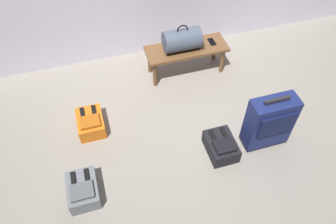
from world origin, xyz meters
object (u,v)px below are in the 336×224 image
object	(u,v)px
bench	(186,51)
duffel_bag_slate	(182,40)
cell_phone	(212,42)
backpack_dark	(221,146)
backpack_orange	(91,123)
backpack_grey	(83,190)
suitcase_upright_navy	(270,122)

from	to	relation	value
bench	duffel_bag_slate	xyz separation A→B (m)	(-0.06, 0.00, 0.19)
cell_phone	backpack_dark	xyz separation A→B (m)	(-0.37, -1.30, -0.30)
bench	backpack_orange	xyz separation A→B (m)	(-1.30, -0.59, -0.23)
cell_phone	backpack_grey	bearing A→B (deg)	-142.44
backpack_grey	bench	bearing A→B (deg)	42.98
bench	backpack_dark	bearing A→B (deg)	-91.74
duffel_bag_slate	suitcase_upright_navy	world-z (taller)	duffel_bag_slate
suitcase_upright_navy	backpack_orange	xyz separation A→B (m)	(-1.74, 0.71, -0.26)
backpack_orange	backpack_grey	bearing A→B (deg)	-102.85
backpack_dark	suitcase_upright_navy	bearing A→B (deg)	-2.21
duffel_bag_slate	backpack_orange	distance (m)	1.43
duffel_bag_slate	suitcase_upright_navy	bearing A→B (deg)	-68.77
cell_phone	backpack_dark	bearing A→B (deg)	-105.99
cell_phone	suitcase_upright_navy	xyz separation A→B (m)	(0.11, -1.32, -0.04)
cell_phone	backpack_orange	world-z (taller)	cell_phone
backpack_orange	bench	bearing A→B (deg)	24.39
backpack_orange	suitcase_upright_navy	bearing A→B (deg)	-22.27
duffel_bag_slate	backpack_dark	world-z (taller)	duffel_bag_slate
duffel_bag_slate	backpack_dark	size ratio (longest dim) A/B	1.16
duffel_bag_slate	backpack_dark	xyz separation A→B (m)	(0.02, -1.28, -0.42)
suitcase_upright_navy	duffel_bag_slate	bearing A→B (deg)	111.23
bench	cell_phone	bearing A→B (deg)	2.66
duffel_bag_slate	backpack_orange	size ratio (longest dim) A/B	1.16
duffel_bag_slate	cell_phone	size ratio (longest dim) A/B	3.06
backpack_grey	duffel_bag_slate	bearing A→B (deg)	44.23
bench	backpack_dark	distance (m)	1.30
suitcase_upright_navy	backpack_orange	bearing A→B (deg)	157.73
backpack_orange	backpack_grey	size ratio (longest dim) A/B	1.00
duffel_bag_slate	cell_phone	xyz separation A→B (m)	(0.40, 0.02, -0.13)
backpack_grey	backpack_dark	size ratio (longest dim) A/B	1.00
backpack_grey	suitcase_upright_navy	bearing A→B (deg)	2.26
duffel_bag_slate	backpack_grey	size ratio (longest dim) A/B	1.16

